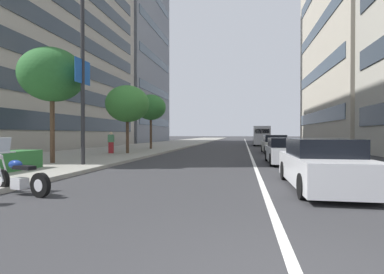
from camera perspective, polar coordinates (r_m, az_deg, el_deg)
The scene contains 13 objects.
sidewalk_right_plaza at distance 34.59m, azimuth -8.08°, elevation -1.86°, with size 160.00×9.18×0.15m, color gray.
lane_centre_stripe at distance 37.90m, azimuth 10.81°, elevation -1.76°, with size 110.00×0.16×0.01m, color silver.
motorcycle_by_sign_pole at distance 8.73m, azimuth -30.88°, elevation -6.85°, with size 0.82×2.13×1.46m.
car_far_down_avenue at distance 9.05m, azimuth 24.17°, elevation -5.08°, with size 4.55×1.85×1.41m.
car_mid_block_traffic at distance 15.88m, azimuth 17.93°, elevation -2.73°, with size 4.16×1.88×1.35m.
car_following_behind at distance 24.50m, azimuth 15.84°, elevation -1.43°, with size 4.34×1.89×1.47m.
delivery_van_ahead at distance 39.64m, azimuth 13.49°, elevation 0.31°, with size 5.66×2.30×2.55m.
street_lamp_with_banners at distance 14.64m, azimuth -19.38°, elevation 16.60°, with size 1.26×2.78×9.29m.
street_tree_mid_sidewalk at distance 15.94m, azimuth -25.76°, elevation 10.88°, with size 3.05×3.05×5.58m.
street_tree_near_plaza_corner at distance 21.86m, azimuth -12.57°, elevation 6.36°, with size 3.15×3.15×4.95m.
street_tree_by_lamp_post at distance 28.17m, azimuth -8.08°, elevation 5.77°, with size 2.86×2.86×5.18m.
pedestrian_on_plaza at distance 21.96m, azimuth -15.60°, elevation -1.04°, with size 0.30×0.43×1.57m.
office_tower_far_right_block at distance 62.42m, azimuth -13.70°, elevation 21.74°, with size 20.27×14.10×48.18m.
Camera 1 is at (-2.87, 0.58, 1.55)m, focal length 27.18 mm.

